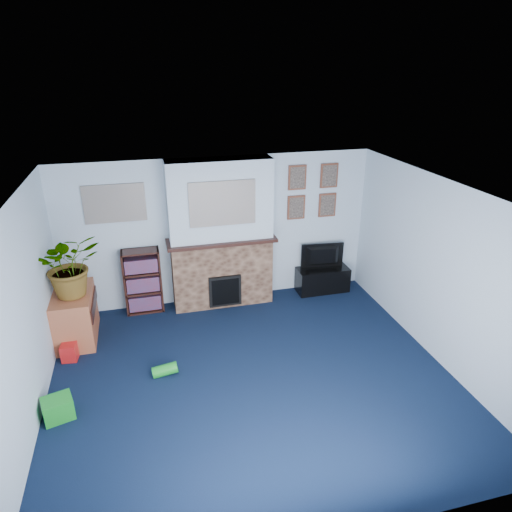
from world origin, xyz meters
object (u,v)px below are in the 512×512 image
object	(u,v)px
tv_stand	(322,279)
bookshelf	(143,282)
television	(323,257)
sideboard	(76,316)

from	to	relation	value
tv_stand	bookshelf	bearing A→B (deg)	178.55
television	bookshelf	size ratio (longest dim) A/B	0.71
television	bookshelf	xyz separation A→B (m)	(-3.03, 0.06, -0.14)
bookshelf	sideboard	bearing A→B (deg)	-149.77
tv_stand	television	distance (m)	0.41
bookshelf	sideboard	size ratio (longest dim) A/B	1.11
tv_stand	bookshelf	distance (m)	3.04
bookshelf	sideboard	xyz separation A→B (m)	(-0.97, -0.57, -0.15)
tv_stand	television	size ratio (longest dim) A/B	1.21
bookshelf	sideboard	world-z (taller)	bookshelf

